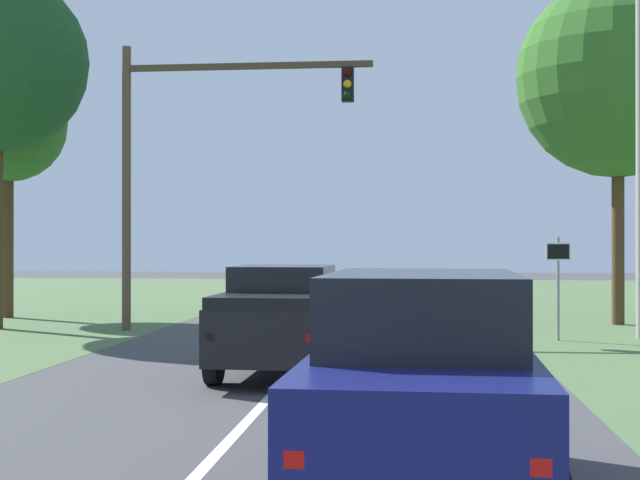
{
  "coord_description": "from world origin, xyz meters",
  "views": [
    {
      "loc": [
        2.19,
        -2.54,
        2.38
      ],
      "look_at": [
        0.14,
        17.47,
        2.44
      ],
      "focal_mm": 50.78,
      "sensor_mm": 36.0,
      "label": 1
    }
  ],
  "objects_px": {
    "keep_moving_sign": "(558,274)",
    "extra_tree_1": "(8,125)",
    "traffic_light": "(188,144)",
    "pickup_truck_lead": "(284,318)",
    "red_suv_near": "(423,384)",
    "oak_tree_right": "(618,78)"
  },
  "relations": [
    {
      "from": "keep_moving_sign",
      "to": "extra_tree_1",
      "type": "bearing_deg",
      "value": 162.47
    },
    {
      "from": "red_suv_near",
      "to": "oak_tree_right",
      "type": "relative_size",
      "value": 0.47
    },
    {
      "from": "red_suv_near",
      "to": "pickup_truck_lead",
      "type": "xyz_separation_m",
      "value": [
        -2.42,
        8.04,
        -0.08
      ]
    },
    {
      "from": "traffic_light",
      "to": "extra_tree_1",
      "type": "xyz_separation_m",
      "value": [
        -6.82,
        3.72,
        1.1
      ]
    },
    {
      "from": "pickup_truck_lead",
      "to": "oak_tree_right",
      "type": "bearing_deg",
      "value": 52.26
    },
    {
      "from": "red_suv_near",
      "to": "extra_tree_1",
      "type": "distance_m",
      "value": 23.8
    },
    {
      "from": "keep_moving_sign",
      "to": "pickup_truck_lead",
      "type": "bearing_deg",
      "value": -133.78
    },
    {
      "from": "keep_moving_sign",
      "to": "oak_tree_right",
      "type": "xyz_separation_m",
      "value": [
        2.43,
        4.59,
        5.59
      ]
    },
    {
      "from": "red_suv_near",
      "to": "oak_tree_right",
      "type": "height_order",
      "value": "oak_tree_right"
    },
    {
      "from": "traffic_light",
      "to": "extra_tree_1",
      "type": "relative_size",
      "value": 0.96
    },
    {
      "from": "red_suv_near",
      "to": "pickup_truck_lead",
      "type": "height_order",
      "value": "red_suv_near"
    },
    {
      "from": "red_suv_near",
      "to": "oak_tree_right",
      "type": "xyz_separation_m",
      "value": [
        5.86,
        18.74,
        6.11
      ]
    },
    {
      "from": "pickup_truck_lead",
      "to": "oak_tree_right",
      "type": "distance_m",
      "value": 14.88
    },
    {
      "from": "red_suv_near",
      "to": "traffic_light",
      "type": "height_order",
      "value": "traffic_light"
    },
    {
      "from": "extra_tree_1",
      "to": "pickup_truck_lead",
      "type": "bearing_deg",
      "value": -47.0
    },
    {
      "from": "red_suv_near",
      "to": "keep_moving_sign",
      "type": "bearing_deg",
      "value": 76.36
    },
    {
      "from": "red_suv_near",
      "to": "extra_tree_1",
      "type": "bearing_deg",
      "value": 123.83
    },
    {
      "from": "keep_moving_sign",
      "to": "traffic_light",
      "type": "bearing_deg",
      "value": 171.34
    },
    {
      "from": "pickup_truck_lead",
      "to": "extra_tree_1",
      "type": "bearing_deg",
      "value": 133.0
    },
    {
      "from": "traffic_light",
      "to": "oak_tree_right",
      "type": "height_order",
      "value": "oak_tree_right"
    },
    {
      "from": "pickup_truck_lead",
      "to": "oak_tree_right",
      "type": "height_order",
      "value": "oak_tree_right"
    },
    {
      "from": "oak_tree_right",
      "to": "traffic_light",
      "type": "bearing_deg",
      "value": -165.35
    }
  ]
}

